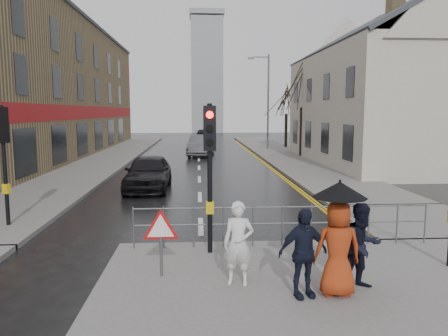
{
  "coord_description": "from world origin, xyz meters",
  "views": [
    {
      "loc": [
        -0.07,
        -9.53,
        3.36
      ],
      "look_at": [
        0.8,
        4.78,
        1.5
      ],
      "focal_mm": 35.0,
      "sensor_mm": 36.0,
      "label": 1
    }
  ],
  "objects": [
    {
      "name": "ground",
      "position": [
        0.0,
        0.0,
        0.0
      ],
      "size": [
        120.0,
        120.0,
        0.0
      ],
      "primitive_type": "plane",
      "color": "black",
      "rests_on": "ground"
    },
    {
      "name": "near_pavement",
      "position": [
        3.0,
        -3.5,
        0.07
      ],
      "size": [
        10.0,
        9.0,
        0.14
      ],
      "primitive_type": "cube",
      "color": "#605E5B",
      "rests_on": "ground"
    },
    {
      "name": "left_pavement",
      "position": [
        -6.5,
        23.0,
        0.07
      ],
      "size": [
        4.0,
        44.0,
        0.14
      ],
      "primitive_type": "cube",
      "color": "#605E5B",
      "rests_on": "ground"
    },
    {
      "name": "right_pavement",
      "position": [
        6.5,
        25.0,
        0.07
      ],
      "size": [
        4.0,
        40.0,
        0.14
      ],
      "primitive_type": "cube",
      "color": "#605E5B",
      "rests_on": "ground"
    },
    {
      "name": "pavement_bridge_right",
      "position": [
        6.5,
        3.0,
        0.07
      ],
      "size": [
        4.0,
        4.2,
        0.14
      ],
      "primitive_type": "cube",
      "color": "#605E5B",
      "rests_on": "ground"
    },
    {
      "name": "building_left_terrace",
      "position": [
        -12.0,
        22.0,
        5.0
      ],
      "size": [
        8.0,
        42.0,
        10.0
      ],
      "primitive_type": "cube",
      "color": "#8D7651",
      "rests_on": "ground"
    },
    {
      "name": "building_right_cream",
      "position": [
        12.0,
        18.0,
        4.78
      ],
      "size": [
        9.0,
        16.4,
        10.1
      ],
      "color": "beige",
      "rests_on": "ground"
    },
    {
      "name": "church_tower",
      "position": [
        1.5,
        62.0,
        9.0
      ],
      "size": [
        5.0,
        5.0,
        18.0
      ],
      "primitive_type": "cube",
      "color": "gray",
      "rests_on": "ground"
    },
    {
      "name": "traffic_signal_near_left",
      "position": [
        0.2,
        0.2,
        2.46
      ],
      "size": [
        0.28,
        0.27,
        3.4
      ],
      "color": "black",
      "rests_on": "near_pavement"
    },
    {
      "name": "traffic_signal_far_left",
      "position": [
        -5.5,
        3.0,
        2.46
      ],
      "size": [
        0.34,
        0.33,
        3.4
      ],
      "color": "black",
      "rests_on": "left_pavement"
    },
    {
      "name": "guard_railing_front",
      "position": [
        1.95,
        0.6,
        0.86
      ],
      "size": [
        7.14,
        0.04,
        1.0
      ],
      "color": "#595B5E",
      "rests_on": "near_pavement"
    },
    {
      "name": "warning_sign",
      "position": [
        -0.8,
        -1.21,
        1.04
      ],
      "size": [
        0.8,
        0.07,
        1.35
      ],
      "color": "#595B5E",
      "rests_on": "near_pavement"
    },
    {
      "name": "street_lamp",
      "position": [
        5.82,
        28.0,
        4.71
      ],
      "size": [
        1.83,
        0.25,
        8.0
      ],
      "color": "#595B5E",
      "rests_on": "right_pavement"
    },
    {
      "name": "tree_near",
      "position": [
        7.5,
        22.0,
        5.14
      ],
      "size": [
        2.4,
        2.4,
        6.58
      ],
      "color": "black",
      "rests_on": "right_pavement"
    },
    {
      "name": "tree_far",
      "position": [
        8.0,
        30.0,
        4.42
      ],
      "size": [
        2.4,
        2.4,
        5.64
      ],
      "color": "black",
      "rests_on": "right_pavement"
    },
    {
      "name": "pedestrian_a",
      "position": [
        0.68,
        -1.69,
        0.93
      ],
      "size": [
        0.64,
        0.49,
        1.57
      ],
      "primitive_type": "imported",
      "rotation": [
        0.0,
        0.0,
        -0.22
      ],
      "color": "silver",
      "rests_on": "near_pavement"
    },
    {
      "name": "pedestrian_b",
      "position": [
        2.89,
        -2.04,
        0.94
      ],
      "size": [
        0.91,
        0.79,
        1.59
      ],
      "primitive_type": "imported",
      "rotation": [
        0.0,
        0.0,
        0.28
      ],
      "color": "black",
      "rests_on": "near_pavement"
    },
    {
      "name": "pedestrian_with_umbrella",
      "position": [
        2.36,
        -2.29,
        1.25
      ],
      "size": [
        0.96,
        0.96,
        2.03
      ],
      "color": "#9F3212",
      "rests_on": "near_pavement"
    },
    {
      "name": "pedestrian_d",
      "position": [
        1.74,
        -2.32,
        0.93
      ],
      "size": [
        0.99,
        0.6,
        1.57
      ],
      "primitive_type": "imported",
      "rotation": [
        0.0,
        0.0,
        0.25
      ],
      "color": "black",
      "rests_on": "near_pavement"
    },
    {
      "name": "car_parked",
      "position": [
        -2.2,
        9.19,
        0.76
      ],
      "size": [
        1.86,
        4.48,
        1.52
      ],
      "primitive_type": "imported",
      "rotation": [
        0.0,
        0.0,
        -0.02
      ],
      "color": "black",
      "rests_on": "ground"
    },
    {
      "name": "car_mid",
      "position": [
        0.21,
        23.71,
        0.79
      ],
      "size": [
        2.26,
        4.98,
        1.59
      ],
      "primitive_type": "imported",
      "rotation": [
        0.0,
        0.0,
        -0.12
      ],
      "color": "#4D4F52",
      "rests_on": "ground"
    },
    {
      "name": "car_far",
      "position": [
        0.68,
        41.29,
        0.65
      ],
      "size": [
        2.29,
        4.68,
        1.31
      ],
      "primitive_type": "imported",
      "rotation": [
        0.0,
        0.0,
        3.04
      ],
      "color": "black",
      "rests_on": "ground"
    }
  ]
}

